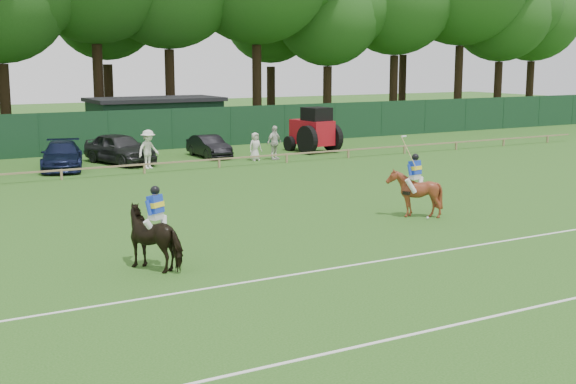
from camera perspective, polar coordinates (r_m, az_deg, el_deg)
ground at (r=21.76m, az=2.79°, el=-4.93°), size 160.00×160.00×0.00m
horse_dark at (r=20.86m, az=-9.72°, el=-3.33°), size 1.82×2.17×1.68m
horse_chestnut at (r=27.51m, az=9.34°, el=-0.08°), size 1.66×1.79×1.71m
sedan_navy at (r=40.45m, az=-16.40°, el=2.59°), size 3.18×5.16×1.40m
hatch_grey at (r=41.92m, az=-12.36°, el=3.17°), size 3.13×5.14×1.63m
estate_black at (r=43.92m, az=-5.87°, el=3.39°), size 1.33×3.77×1.24m
spectator_left at (r=39.72m, az=-10.31°, el=3.13°), size 1.46×1.17×1.98m
spectator_mid at (r=42.56m, az=-1.02°, el=3.67°), size 1.20×0.84×1.89m
spectator_right at (r=42.27m, az=-2.45°, el=3.38°), size 0.80×0.56×1.54m
rider_dark at (r=20.70m, az=-9.76°, el=-1.32°), size 0.86×0.63×1.41m
rider_chestnut at (r=27.38m, az=9.40°, el=1.49°), size 0.96×0.52×2.05m
polo_ball at (r=27.38m, az=10.31°, el=-1.89°), size 0.09×0.09×0.09m
pitch_lines at (r=19.02m, az=8.51°, el=-7.21°), size 60.00×5.10×0.01m
pitch_rail at (r=37.82m, az=-12.04°, el=1.90°), size 62.10×0.10×0.50m
perimeter_fence at (r=46.33m, az=-15.50°, el=4.20°), size 92.08×0.08×2.50m
utility_shed at (r=50.93m, az=-9.80°, el=5.22°), size 8.40×4.40×3.04m
tree_row at (r=54.66m, az=-15.51°, el=3.70°), size 96.00×12.00×21.00m
tractor at (r=46.08m, az=1.92°, el=4.55°), size 2.43×3.38×2.68m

